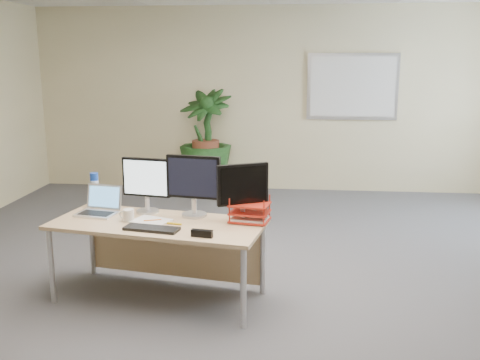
# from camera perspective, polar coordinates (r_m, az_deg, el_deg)

# --- Properties ---
(floor) EXTENTS (8.00, 8.00, 0.00)m
(floor) POSITION_cam_1_polar(r_m,az_deg,el_deg) (4.43, 0.48, -13.19)
(floor) COLOR #4B4A50
(floor) RESTS_ON ground
(back_wall) EXTENTS (7.00, 0.04, 2.70)m
(back_wall) POSITION_cam_1_polar(r_m,az_deg,el_deg) (7.99, 3.15, 8.53)
(back_wall) COLOR #C2B689
(back_wall) RESTS_ON floor
(whiteboard) EXTENTS (1.30, 0.04, 0.95)m
(whiteboard) POSITION_cam_1_polar(r_m,az_deg,el_deg) (7.98, 11.92, 9.71)
(whiteboard) COLOR silver
(whiteboard) RESTS_ON back_wall
(desk) EXTENTS (1.80, 1.00, 0.65)m
(desk) POSITION_cam_1_polar(r_m,az_deg,el_deg) (4.49, -8.24, -5.78)
(desk) COLOR tan
(desk) RESTS_ON floor
(floor_plant) EXTENTS (1.08, 1.08, 1.50)m
(floor_plant) POSITION_cam_1_polar(r_m,az_deg,el_deg) (7.86, -3.69, 4.05)
(floor_plant) COLOR #133513
(floor_plant) RESTS_ON floor
(monitor_left) EXTENTS (0.42, 0.19, 0.47)m
(monitor_left) POSITION_cam_1_polar(r_m,az_deg,el_deg) (4.59, -9.95, -0.17)
(monitor_left) COLOR silver
(monitor_left) RESTS_ON desk
(monitor_right) EXTENTS (0.46, 0.21, 0.51)m
(monitor_right) POSITION_cam_1_polar(r_m,az_deg,el_deg) (4.42, -4.98, -0.19)
(monitor_right) COLOR silver
(monitor_right) RESTS_ON desk
(monitor_dark) EXTENTS (0.40, 0.22, 0.47)m
(monitor_dark) POSITION_cam_1_polar(r_m,az_deg,el_deg) (4.26, 0.30, -0.95)
(monitor_dark) COLOR silver
(monitor_dark) RESTS_ON desk
(laptop) EXTENTS (0.37, 0.33, 0.23)m
(laptop) POSITION_cam_1_polar(r_m,az_deg,el_deg) (4.70, -14.72, -2.75)
(laptop) COLOR silver
(laptop) RESTS_ON desk
(keyboard) EXTENTS (0.44, 0.21, 0.02)m
(keyboard) POSITION_cam_1_polar(r_m,az_deg,el_deg) (4.17, -9.41, -5.14)
(keyboard) COLOR black
(keyboard) RESTS_ON desk
(coffee_mug) EXTENTS (0.13, 0.09, 0.10)m
(coffee_mug) POSITION_cam_1_polar(r_m,az_deg,el_deg) (4.42, -11.85, -3.70)
(coffee_mug) COLOR silver
(coffee_mug) RESTS_ON desk
(spiral_notebook) EXTENTS (0.35, 0.31, 0.01)m
(spiral_notebook) POSITION_cam_1_polar(r_m,az_deg,el_deg) (4.38, -9.48, -4.34)
(spiral_notebook) COLOR silver
(spiral_notebook) RESTS_ON desk
(orange_pen) EXTENTS (0.14, 0.06, 0.01)m
(orange_pen) POSITION_cam_1_polar(r_m,az_deg,el_deg) (4.37, -9.31, -4.25)
(orange_pen) COLOR orange
(orange_pen) RESTS_ON spiral_notebook
(yellow_highlighter) EXTENTS (0.12, 0.04, 0.02)m
(yellow_highlighter) POSITION_cam_1_polar(r_m,az_deg,el_deg) (4.28, -7.01, -4.65)
(yellow_highlighter) COLOR gold
(yellow_highlighter) RESTS_ON desk
(water_bottle) EXTENTS (0.08, 0.08, 0.31)m
(water_bottle) POSITION_cam_1_polar(r_m,az_deg,el_deg) (4.90, -15.22, -1.10)
(water_bottle) COLOR silver
(water_bottle) RESTS_ON desk
(letter_tray) EXTENTS (0.34, 0.28, 0.14)m
(letter_tray) POSITION_cam_1_polar(r_m,az_deg,el_deg) (4.31, 1.05, -3.63)
(letter_tray) COLOR #B42516
(letter_tray) RESTS_ON desk
(stapler) EXTENTS (0.17, 0.07, 0.05)m
(stapler) POSITION_cam_1_polar(r_m,az_deg,el_deg) (3.97, -4.08, -5.70)
(stapler) COLOR black
(stapler) RESTS_ON desk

